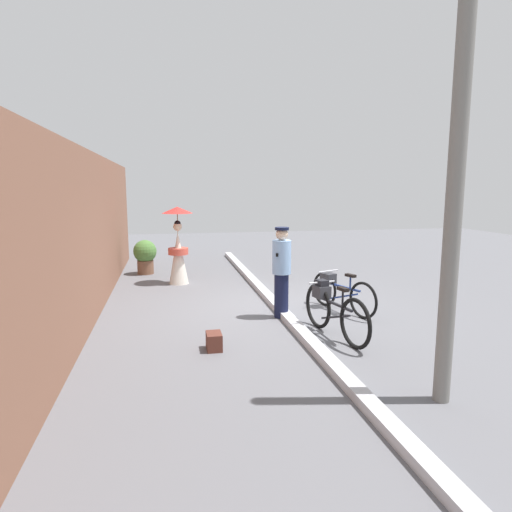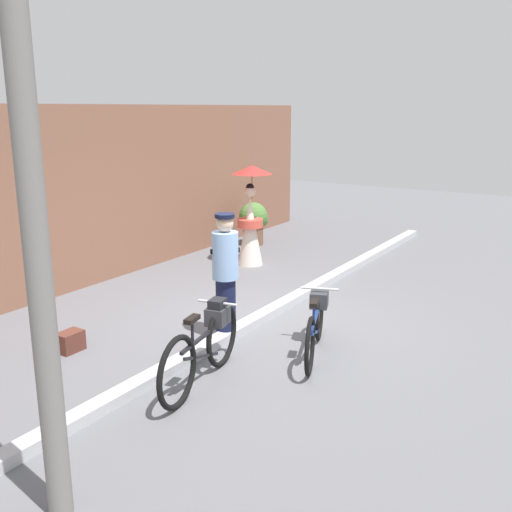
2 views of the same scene
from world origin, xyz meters
The scene contains 10 objects.
ground_plane centered at (0.00, 0.00, 0.00)m, with size 30.00×30.00×0.00m, color slate.
building_wall centered at (0.00, 3.55, 1.50)m, with size 14.00×0.40×3.01m, color brown.
sidewalk_curb centered at (0.00, 0.00, 0.06)m, with size 14.00×0.20×0.12m, color #B2B2B7.
bicycle_near_officer centered at (-1.78, -0.48, 0.45)m, with size 1.81×0.53×0.85m.
bicycle_far_side centered at (-0.42, -1.16, 0.40)m, with size 1.65×0.71×0.77m.
person_officer centered at (-0.60, 0.06, 0.89)m, with size 0.34×0.34×1.66m.
person_with_parasol centered at (2.70, 1.82, 0.93)m, with size 0.75×0.75×1.90m.
potted_plant_by_door centered at (4.17, 2.68, 0.53)m, with size 0.64×0.63×0.94m.
backpack_on_pavement centered at (-2.01, 1.44, 0.13)m, with size 0.32×0.22×0.25m.
utility_pole centered at (-4.08, -0.89, 2.40)m, with size 0.18×0.18×4.80m, color slate.
Camera 1 is at (-8.22, 2.07, 2.36)m, focal length 30.97 mm.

